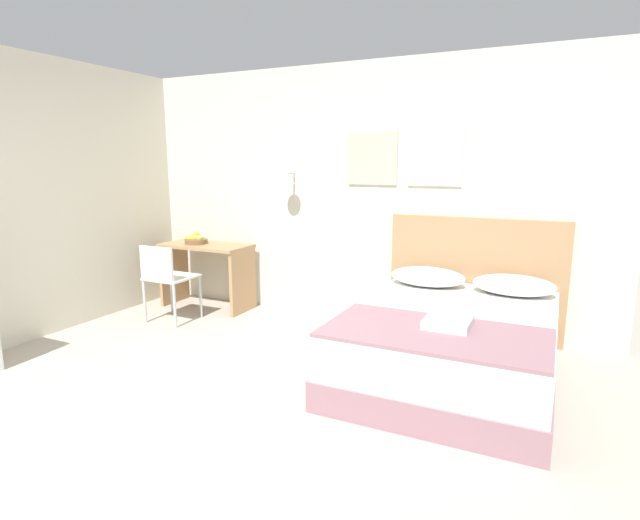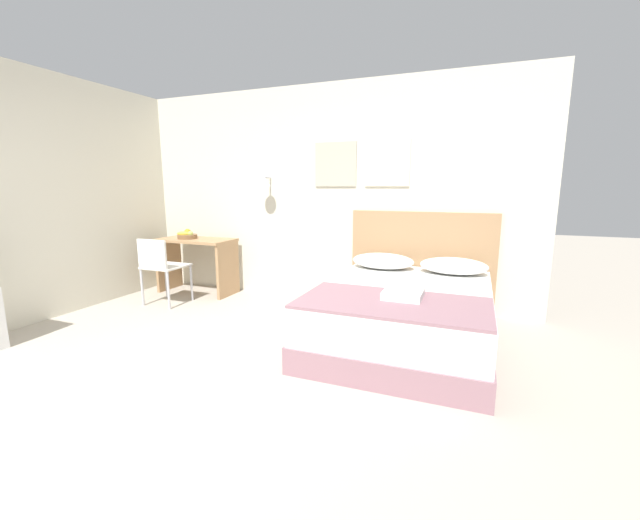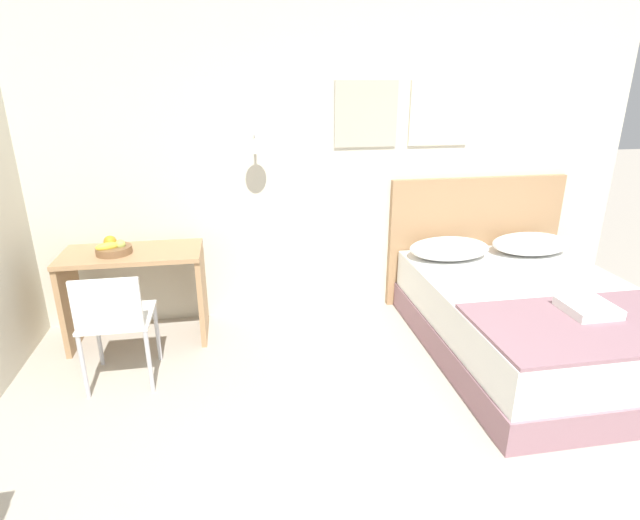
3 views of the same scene
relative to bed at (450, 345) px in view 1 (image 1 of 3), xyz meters
The scene contains 11 objects.
ground_plane 2.39m from the bed, 126.36° to the right, with size 24.00×24.00×0.00m, color #B2A899.
wall_back 2.07m from the bed, 141.95° to the left, with size 5.46×0.31×2.65m.
bed is the anchor object (origin of this frame).
headboard 1.08m from the bed, 90.00° to the left, with size 1.63×0.06×1.16m.
pillow_left 0.90m from the bed, 116.90° to the left, with size 0.69×0.43×0.17m.
pillow_right 0.90m from the bed, 63.10° to the left, with size 0.69×0.43×0.17m.
throw_blanket 0.65m from the bed, 90.00° to the right, with size 1.46×0.81×0.02m.
folded_towel_near_foot 0.55m from the bed, 82.66° to the right, with size 0.30×0.30×0.06m.
desk 3.04m from the bed, 165.88° to the left, with size 1.03×0.51×0.74m.
desk_chair 2.98m from the bed, behind, with size 0.45×0.45×0.83m.
fruit_bowl 3.18m from the bed, 166.90° to the left, with size 0.26×0.26×0.13m.
Camera 1 is at (2.09, -1.85, 1.66)m, focal length 28.00 mm.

